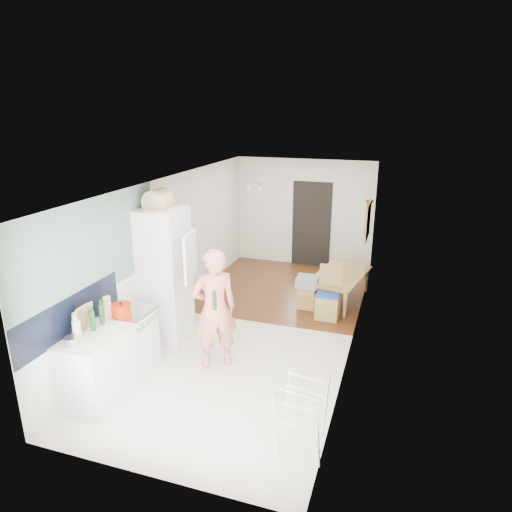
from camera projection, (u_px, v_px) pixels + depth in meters
The scene contains 32 objects.
room_shell at pixel (257, 258), 7.43m from camera, with size 3.20×7.00×2.50m, color beige, non-canonical shape.
floor at pixel (257, 327), 7.82m from camera, with size 3.20×7.00×0.01m, color beige.
wood_floor_overlay at pixel (284, 288), 9.49m from camera, with size 3.20×3.30×0.01m, color #5A2F17.
sage_wall_panel at pixel (93, 249), 5.91m from camera, with size 0.02×3.00×1.30m, color slate.
tile_splashback at pixel (71, 315), 5.63m from camera, with size 0.02×1.90×0.50m, color black.
doorway_recess at pixel (311, 225), 10.60m from camera, with size 0.90×0.04×2.00m, color black.
base_cabinet at pixel (97, 370), 5.77m from camera, with size 0.60×0.90×0.86m, color silver.
worktop at pixel (93, 338), 5.63m from camera, with size 0.62×0.92×0.06m, color beige.
range_cooker at pixel (130, 342), 6.45m from camera, with size 0.60×0.60×0.88m, color silver.
cooker_top at pixel (127, 312), 6.30m from camera, with size 0.60×0.60×0.04m, color #B9B8BB.
fridge_housing at pixel (165, 276), 7.16m from camera, with size 0.66×0.66×2.15m, color silver.
fridge_door at pixel (190, 257), 6.56m from camera, with size 0.56×0.04×0.70m, color silver.
fridge_interior at pixel (181, 249), 6.92m from camera, with size 0.02×0.52×0.66m, color white.
pinboard at pixel (368, 221), 8.59m from camera, with size 0.03×0.90×0.70m, color tan.
pinboard_frame at pixel (367, 221), 8.59m from camera, with size 0.01×0.94×0.74m, color olive.
wall_sconce at pixel (369, 204), 9.13m from camera, with size 0.18×0.18×0.16m, color maroon.
person at pixel (214, 299), 6.38m from camera, with size 0.77×0.50×2.10m, color #DE786D.
dining_table at pixel (340, 290), 8.83m from camera, with size 1.31×0.73×0.46m, color olive.
dining_chair at pixel (328, 293), 8.03m from camera, with size 0.40×0.40×0.95m, color olive, non-canonical shape.
stool at pixel (307, 297), 8.53m from camera, with size 0.33×0.33×0.43m, color olive, non-canonical shape.
grey_drape at pixel (307, 282), 8.46m from camera, with size 0.40×0.40×0.18m, color slate.
drying_rack at pixel (301, 421), 4.82m from camera, with size 0.46×0.41×0.89m, color silver, non-canonical shape.
bread_bin at pixel (158, 201), 6.86m from camera, with size 0.39×0.37×0.20m, color tan, non-canonical shape.
red_casserole at pixel (121, 310), 6.15m from camera, with size 0.27×0.27×0.16m, color red.
steel_pan at pixel (72, 341), 5.40m from camera, with size 0.19×0.19×0.09m, color #B9B8BB.
held_bottle at pixel (214, 300), 6.16m from camera, with size 0.06×0.06×0.27m, color #19401A.
bottle_a at pixel (93, 321), 5.70m from camera, with size 0.06×0.06×0.27m, color #19401A.
bottle_b at pixel (102, 315), 5.86m from camera, with size 0.06×0.06×0.28m, color #19401A.
bottle_c at pixel (77, 331), 5.48m from camera, with size 0.10×0.10×0.24m, color beige.
pepper_mill_front at pixel (109, 308), 6.10m from camera, with size 0.06×0.06×0.24m, color tan.
pepper_mill_back at pixel (106, 310), 6.04m from camera, with size 0.07×0.07×0.25m, color tan.
chopping_boards at pixel (82, 319), 5.63m from camera, with size 0.04×0.27×0.37m, color tan, non-canonical shape.
Camera 1 is at (2.18, -6.71, 3.60)m, focal length 32.00 mm.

